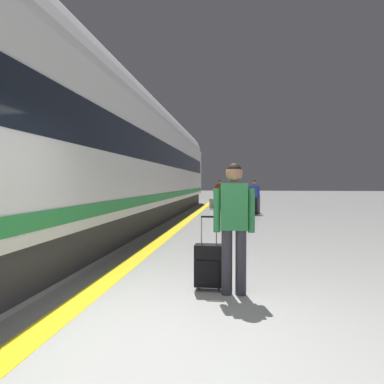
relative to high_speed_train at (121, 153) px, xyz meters
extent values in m
plane|color=#B7B7B2|center=(3.23, -8.33, -2.50)|extent=(120.00, 120.00, 0.00)
cube|color=yellow|center=(2.03, 1.67, -2.50)|extent=(0.36, 80.00, 0.01)
cube|color=slate|center=(1.74, 1.67, -2.50)|extent=(0.54, 80.00, 0.01)
cube|color=#38383D|center=(0.00, 0.50, -2.15)|extent=(2.67, 24.77, 0.70)
cube|color=white|center=(0.00, 0.50, -0.35)|extent=(2.90, 25.80, 2.90)
cylinder|color=white|center=(0.00, 0.50, 1.05)|extent=(2.84, 25.28, 2.84)
cube|color=black|center=(0.00, 0.50, 0.00)|extent=(2.93, 24.25, 0.80)
cube|color=#268C3F|center=(0.00, 0.50, -1.50)|extent=(2.94, 25.28, 0.24)
cube|color=gray|center=(-1.46, 4.37, -0.60)|extent=(0.02, 0.90, 2.00)
cylinder|color=#383842|center=(4.04, -7.19, -2.07)|extent=(0.14, 0.14, 0.87)
cylinder|color=#383842|center=(3.86, -7.20, -2.07)|extent=(0.14, 0.14, 0.87)
cube|color=#338C4C|center=(3.95, -7.19, -1.33)|extent=(0.36, 0.23, 0.62)
cylinder|color=#338C4C|center=(4.17, -7.19, -1.38)|extent=(0.09, 0.09, 0.58)
cylinder|color=#338C4C|center=(3.72, -7.21, -1.38)|extent=(0.09, 0.09, 0.58)
sphere|color=#A37556|center=(3.95, -7.19, -0.88)|extent=(0.23, 0.23, 0.23)
sphere|color=black|center=(3.95, -7.19, -0.86)|extent=(0.21, 0.21, 0.21)
cube|color=black|center=(3.60, -7.04, -2.15)|extent=(0.38, 0.23, 0.57)
cube|color=black|center=(3.60, -7.16, -2.23)|extent=(0.31, 0.02, 0.32)
cylinder|color=black|center=(3.74, -6.98, -2.47)|extent=(0.02, 0.06, 0.06)
cylinder|color=black|center=(3.46, -6.97, -2.47)|extent=(0.02, 0.06, 0.06)
cylinder|color=gray|center=(3.70, -6.99, -1.68)|extent=(0.02, 0.02, 0.38)
cylinder|color=gray|center=(3.49, -6.99, -1.68)|extent=(0.02, 0.02, 0.38)
cube|color=black|center=(3.60, -6.99, -1.49)|extent=(0.22, 0.03, 0.02)
cylinder|color=black|center=(4.70, 4.81, -2.10)|extent=(0.13, 0.13, 0.80)
cylinder|color=black|center=(4.87, 4.80, -2.10)|extent=(0.13, 0.13, 0.80)
cube|color=blue|center=(4.78, 4.80, -1.42)|extent=(0.34, 0.22, 0.57)
cylinder|color=blue|center=(4.58, 4.84, -1.46)|extent=(0.09, 0.09, 0.53)
cylinder|color=blue|center=(4.99, 4.79, -1.46)|extent=(0.09, 0.09, 0.53)
sphere|color=#A37556|center=(4.78, 4.80, -1.01)|extent=(0.21, 0.21, 0.21)
sphere|color=black|center=(4.78, 4.80, -0.98)|extent=(0.19, 0.19, 0.19)
cube|color=#A51E1E|center=(4.46, 4.50, -2.17)|extent=(0.40, 0.26, 0.54)
cube|color=#A51E1E|center=(4.45, 4.62, -2.24)|extent=(0.31, 0.05, 0.30)
cylinder|color=black|center=(4.33, 4.42, -2.47)|extent=(0.03, 0.06, 0.06)
cylinder|color=black|center=(4.61, 4.45, -2.47)|extent=(0.03, 0.06, 0.06)
cylinder|color=gray|center=(4.37, 4.44, -1.71)|extent=(0.02, 0.02, 0.38)
cylinder|color=gray|center=(4.57, 4.46, -1.71)|extent=(0.02, 0.02, 0.38)
cube|color=black|center=(4.47, 4.45, -1.52)|extent=(0.22, 0.05, 0.02)
cylinder|color=#383842|center=(2.93, 7.89, -2.09)|extent=(0.14, 0.14, 0.81)
cylinder|color=#383842|center=(3.10, 7.90, -2.09)|extent=(0.14, 0.14, 0.81)
cube|color=red|center=(3.01, 7.89, -1.40)|extent=(0.34, 0.22, 0.58)
cylinder|color=red|center=(2.80, 7.89, -1.45)|extent=(0.09, 0.09, 0.54)
cylinder|color=red|center=(3.23, 7.92, -1.45)|extent=(0.09, 0.09, 0.54)
sphere|color=#A37556|center=(3.01, 7.89, -0.98)|extent=(0.21, 0.21, 0.21)
sphere|color=black|center=(3.01, 7.89, -0.96)|extent=(0.20, 0.20, 0.20)
cube|color=brown|center=(3.02, 7.75, -1.38)|extent=(0.26, 0.15, 0.39)
cube|color=#9E9EA3|center=(2.69, 7.57, -2.18)|extent=(0.42, 0.30, 0.53)
cube|color=#9E9EA3|center=(2.67, 7.68, -2.24)|extent=(0.31, 0.09, 0.29)
cylinder|color=black|center=(2.57, 7.47, -2.47)|extent=(0.03, 0.06, 0.06)
cylinder|color=black|center=(2.85, 7.54, -2.47)|extent=(0.03, 0.06, 0.06)
cylinder|color=#4C4C51|center=(4.88, 5.51, -2.08)|extent=(0.44, 0.44, 0.85)
cylinder|color=#262628|center=(4.88, 5.51, -1.62)|extent=(0.46, 0.46, 0.06)
camera|label=1|loc=(3.98, -11.92, -1.00)|focal=33.30mm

